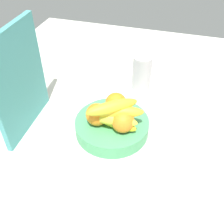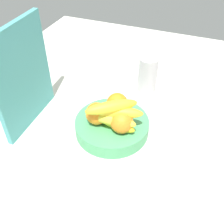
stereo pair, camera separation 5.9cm
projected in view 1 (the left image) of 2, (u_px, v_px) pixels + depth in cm
name	position (u px, v px, depth cm)	size (l,w,h in cm)	color
ground_plane	(114.00, 136.00, 93.76)	(180.00, 140.00, 3.00)	silver
fruit_bowl	(112.00, 126.00, 91.98)	(25.47, 25.47, 4.88)	#4AA066
orange_front_left	(116.00, 103.00, 91.67)	(7.50, 7.50, 7.50)	orange
orange_front_right	(97.00, 114.00, 87.22)	(7.50, 7.50, 7.50)	orange
orange_center	(123.00, 121.00, 84.69)	(7.50, 7.50, 7.50)	orange
banana_bunch	(114.00, 115.00, 84.70)	(13.58, 18.93, 10.60)	yellow
cutting_board	(19.00, 82.00, 85.08)	(28.00, 1.80, 36.00)	teal
thermos_tumbler	(142.00, 73.00, 108.90)	(7.79, 7.79, 14.80)	#B8B1B8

